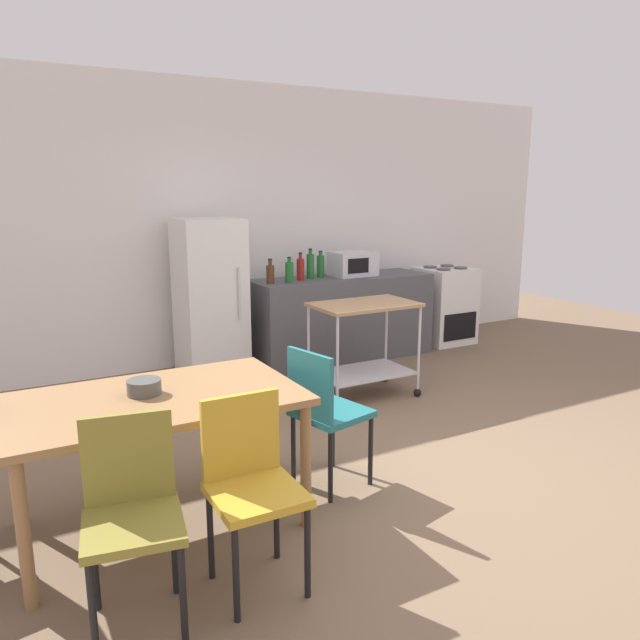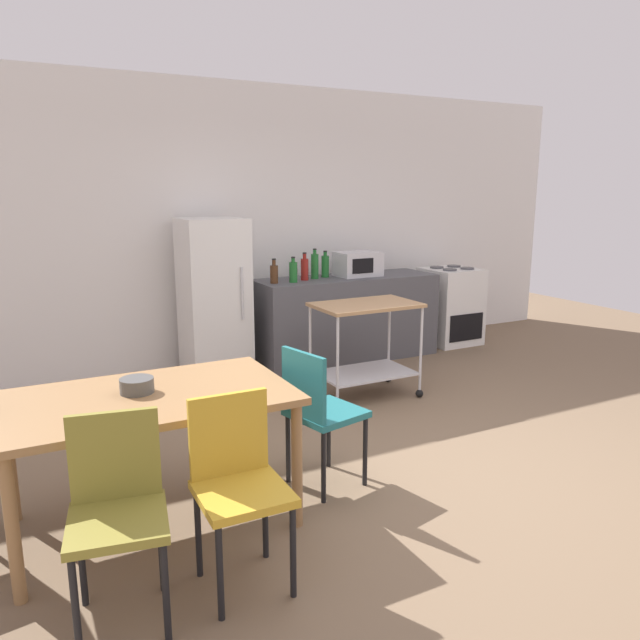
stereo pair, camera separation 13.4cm
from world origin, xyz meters
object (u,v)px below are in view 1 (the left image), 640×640
at_px(kitchen_cart, 364,334).
at_px(refrigerator, 210,298).
at_px(bottle_soda, 289,272).
at_px(bottle_hot_sauce, 310,266).
at_px(chair_mustard, 251,479).
at_px(fruit_bowl, 144,387).
at_px(bottle_sparkling_water, 270,274).
at_px(bottle_soy_sauce, 321,266).
at_px(chair_olive, 132,507).
at_px(dining_table, 156,410).
at_px(stove_oven, 444,305).
at_px(microwave, 353,264).
at_px(bottle_vinegar, 300,269).
at_px(chair_teal, 324,408).

bearing_deg(kitchen_cart, refrigerator, 126.94).
xyz_separation_m(bottle_soda, bottle_hot_sauce, (0.31, 0.13, 0.03)).
bearing_deg(chair_mustard, refrigerator, 74.81).
bearing_deg(fruit_bowl, bottle_sparkling_water, 52.19).
height_order(chair_mustard, bottle_sparkling_water, bottle_sparkling_water).
xyz_separation_m(bottle_soy_sauce, fruit_bowl, (-2.46, -2.47, -0.23)).
xyz_separation_m(chair_olive, fruit_bowl, (0.24, 0.73, 0.27)).
relative_size(chair_mustard, bottle_soda, 3.45).
xyz_separation_m(dining_table, bottle_soy_sauce, (2.42, 2.53, 0.35)).
xyz_separation_m(chair_olive, refrigerator, (1.46, 3.21, 0.26)).
distance_m(kitchen_cart, fruit_bowl, 2.50).
height_order(chair_mustard, stove_oven, stove_oven).
height_order(kitchen_cart, microwave, microwave).
bearing_deg(bottle_vinegar, chair_olive, -127.76).
xyz_separation_m(kitchen_cart, bottle_sparkling_water, (-0.38, 1.13, 0.43)).
distance_m(chair_teal, bottle_vinegar, 2.77).
distance_m(chair_olive, refrigerator, 3.54).
bearing_deg(microwave, refrigerator, 176.88).
bearing_deg(chair_olive, bottle_soda, 63.56).
bearing_deg(microwave, bottle_hot_sauce, 176.90).
relative_size(refrigerator, bottle_soda, 6.01).
xyz_separation_m(bottle_sparkling_water, bottle_hot_sauce, (0.50, 0.09, 0.04)).
bearing_deg(dining_table, refrigerator, 65.05).
bearing_deg(chair_mustard, fruit_bowl, 112.43).
relative_size(chair_olive, stove_oven, 0.97).
xyz_separation_m(chair_teal, stove_oven, (3.08, 2.50, -0.07)).
xyz_separation_m(chair_olive, chair_teal, (1.28, 0.63, 0.00)).
height_order(dining_table, microwave, microwave).
distance_m(chair_olive, kitchen_cart, 3.10).
bearing_deg(microwave, stove_oven, 0.24).
bearing_deg(kitchen_cart, bottle_hot_sauce, 84.28).
height_order(chair_olive, bottle_vinegar, bottle_vinegar).
height_order(chair_teal, bottle_vinegar, bottle_vinegar).
height_order(chair_olive, kitchen_cart, chair_olive).
distance_m(chair_mustard, bottle_vinegar, 3.67).
xyz_separation_m(chair_olive, bottle_soda, (2.24, 3.03, 0.49)).
xyz_separation_m(dining_table, bottle_vinegar, (2.12, 2.43, 0.35)).
bearing_deg(bottle_hot_sauce, chair_olive, -128.94).
bearing_deg(stove_oven, refrigerator, 178.40).
bearing_deg(bottle_soy_sauce, bottle_soda, -158.78).
xyz_separation_m(bottle_vinegar, bottle_soy_sauce, (0.29, 0.10, 0.00)).
height_order(bottle_soda, bottle_soy_sauce, bottle_soy_sauce).
height_order(refrigerator, bottle_vinegar, refrigerator).
height_order(bottle_soda, microwave, microwave).
xyz_separation_m(chair_mustard, stove_oven, (3.83, 3.14, -0.07)).
bearing_deg(bottle_hot_sauce, bottle_soda, -157.84).
height_order(refrigerator, bottle_soda, refrigerator).
bearing_deg(stove_oven, bottle_hot_sauce, 179.30).
bearing_deg(stove_oven, chair_teal, -140.93).
bearing_deg(bottle_sparkling_water, chair_olive, -123.75).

